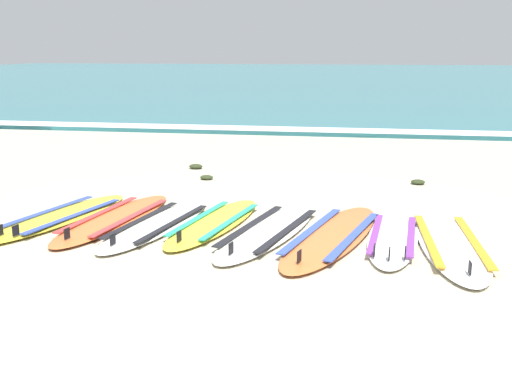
{
  "coord_description": "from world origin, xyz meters",
  "views": [
    {
      "loc": [
        1.24,
        -6.11,
        1.98
      ],
      "look_at": [
        0.0,
        1.13,
        0.25
      ],
      "focal_mm": 43.06,
      "sensor_mm": 36.0,
      "label": 1
    }
  ],
  "objects_px": {
    "surfboard_2": "(157,224)",
    "surfboard_5": "(332,236)",
    "surfboard_3": "(215,222)",
    "surfboard_1": "(115,218)",
    "surfboard_6": "(393,238)",
    "surfboard_7": "(450,243)",
    "surfboard_4": "(269,230)",
    "surfboard_0": "(60,217)"
  },
  "relations": [
    {
      "from": "surfboard_5",
      "to": "surfboard_4",
      "type": "bearing_deg",
      "value": 174.16
    },
    {
      "from": "surfboard_4",
      "to": "surfboard_6",
      "type": "xyz_separation_m",
      "value": [
        1.32,
        -0.04,
        0.0
      ]
    },
    {
      "from": "surfboard_0",
      "to": "surfboard_6",
      "type": "relative_size",
      "value": 1.16
    },
    {
      "from": "surfboard_0",
      "to": "surfboard_4",
      "type": "relative_size",
      "value": 0.96
    },
    {
      "from": "surfboard_3",
      "to": "surfboard_4",
      "type": "relative_size",
      "value": 0.91
    },
    {
      "from": "surfboard_1",
      "to": "surfboard_7",
      "type": "xyz_separation_m",
      "value": [
        3.74,
        -0.31,
        -0.0
      ]
    },
    {
      "from": "surfboard_1",
      "to": "surfboard_6",
      "type": "bearing_deg",
      "value": -4.01
    },
    {
      "from": "surfboard_2",
      "to": "surfboard_5",
      "type": "xyz_separation_m",
      "value": [
        1.97,
        -0.1,
        -0.0
      ]
    },
    {
      "from": "surfboard_3",
      "to": "surfboard_7",
      "type": "bearing_deg",
      "value": -7.6
    },
    {
      "from": "surfboard_4",
      "to": "surfboard_5",
      "type": "distance_m",
      "value": 0.7
    },
    {
      "from": "surfboard_2",
      "to": "surfboard_4",
      "type": "relative_size",
      "value": 0.93
    },
    {
      "from": "surfboard_3",
      "to": "surfboard_4",
      "type": "xyz_separation_m",
      "value": [
        0.66,
        -0.21,
        -0.0
      ]
    },
    {
      "from": "surfboard_1",
      "to": "surfboard_6",
      "type": "xyz_separation_m",
      "value": [
        3.17,
        -0.22,
        0.0
      ]
    },
    {
      "from": "surfboard_2",
      "to": "surfboard_3",
      "type": "bearing_deg",
      "value": 16.47
    },
    {
      "from": "surfboard_4",
      "to": "surfboard_6",
      "type": "bearing_deg",
      "value": -1.84
    },
    {
      "from": "surfboard_5",
      "to": "surfboard_7",
      "type": "xyz_separation_m",
      "value": [
        1.2,
        -0.06,
        0.0
      ]
    },
    {
      "from": "surfboard_4",
      "to": "surfboard_0",
      "type": "bearing_deg",
      "value": 176.87
    },
    {
      "from": "surfboard_0",
      "to": "surfboard_6",
      "type": "xyz_separation_m",
      "value": [
        3.84,
        -0.18,
        0.0
      ]
    },
    {
      "from": "surfboard_0",
      "to": "surfboard_1",
      "type": "relative_size",
      "value": 0.99
    },
    {
      "from": "surfboard_6",
      "to": "surfboard_1",
      "type": "bearing_deg",
      "value": 175.99
    },
    {
      "from": "surfboard_3",
      "to": "surfboard_5",
      "type": "xyz_separation_m",
      "value": [
        1.35,
        -0.28,
        -0.0
      ]
    },
    {
      "from": "surfboard_3",
      "to": "surfboard_4",
      "type": "bearing_deg",
      "value": -17.76
    },
    {
      "from": "surfboard_1",
      "to": "surfboard_3",
      "type": "bearing_deg",
      "value": 1.49
    },
    {
      "from": "surfboard_4",
      "to": "surfboard_5",
      "type": "xyz_separation_m",
      "value": [
        0.69,
        -0.07,
        -0.0
      ]
    },
    {
      "from": "surfboard_0",
      "to": "surfboard_5",
      "type": "distance_m",
      "value": 3.21
    },
    {
      "from": "surfboard_3",
      "to": "surfboard_7",
      "type": "relative_size",
      "value": 0.91
    },
    {
      "from": "surfboard_0",
      "to": "surfboard_4",
      "type": "height_order",
      "value": "same"
    },
    {
      "from": "surfboard_1",
      "to": "surfboard_2",
      "type": "relative_size",
      "value": 1.04
    },
    {
      "from": "surfboard_1",
      "to": "surfboard_6",
      "type": "relative_size",
      "value": 1.17
    },
    {
      "from": "surfboard_2",
      "to": "surfboard_5",
      "type": "relative_size",
      "value": 0.88
    },
    {
      "from": "surfboard_5",
      "to": "surfboard_7",
      "type": "relative_size",
      "value": 1.06
    },
    {
      "from": "surfboard_2",
      "to": "surfboard_4",
      "type": "xyz_separation_m",
      "value": [
        1.28,
        -0.03,
        -0.0
      ]
    },
    {
      "from": "surfboard_0",
      "to": "surfboard_5",
      "type": "xyz_separation_m",
      "value": [
        3.21,
        -0.21,
        -0.0
      ]
    },
    {
      "from": "surfboard_5",
      "to": "surfboard_7",
      "type": "distance_m",
      "value": 1.2
    },
    {
      "from": "surfboard_3",
      "to": "surfboard_6",
      "type": "height_order",
      "value": "same"
    },
    {
      "from": "surfboard_2",
      "to": "surfboard_3",
      "type": "distance_m",
      "value": 0.65
    },
    {
      "from": "surfboard_2",
      "to": "surfboard_6",
      "type": "xyz_separation_m",
      "value": [
        2.6,
        -0.07,
        0.0
      ]
    },
    {
      "from": "surfboard_4",
      "to": "surfboard_7",
      "type": "relative_size",
      "value": 1.0
    },
    {
      "from": "surfboard_3",
      "to": "surfboard_4",
      "type": "height_order",
      "value": "same"
    },
    {
      "from": "surfboard_3",
      "to": "surfboard_6",
      "type": "bearing_deg",
      "value": -7.29
    },
    {
      "from": "surfboard_0",
      "to": "surfboard_2",
      "type": "bearing_deg",
      "value": -5.11
    },
    {
      "from": "surfboard_3",
      "to": "surfboard_5",
      "type": "bearing_deg",
      "value": -11.77
    }
  ]
}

